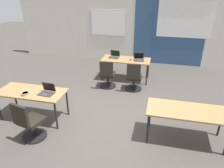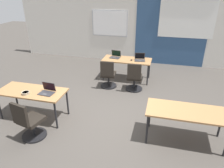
% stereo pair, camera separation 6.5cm
% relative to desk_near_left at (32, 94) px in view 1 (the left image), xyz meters
% --- Properties ---
extents(ground_plane, '(24.00, 24.00, 0.00)m').
position_rel_desk_near_left_xyz_m(ground_plane, '(1.75, 0.60, -0.66)').
color(ground_plane, '#47423D').
extents(back_wall_assembly, '(10.00, 0.27, 2.80)m').
position_rel_desk_near_left_xyz_m(back_wall_assembly, '(1.79, 4.80, 0.75)').
color(back_wall_assembly, silver).
rests_on(back_wall_assembly, ground).
extents(desk_near_left, '(1.60, 0.70, 0.72)m').
position_rel_desk_near_left_xyz_m(desk_near_left, '(0.00, 0.00, 0.00)').
color(desk_near_left, '#A37547').
rests_on(desk_near_left, ground).
extents(desk_near_right, '(1.60, 0.70, 0.72)m').
position_rel_desk_near_left_xyz_m(desk_near_right, '(3.50, 0.00, 0.00)').
color(desk_near_right, '#A37547').
rests_on(desk_near_right, ground).
extents(desk_far_center, '(1.60, 0.70, 0.72)m').
position_rel_desk_near_left_xyz_m(desk_far_center, '(1.75, 2.80, 0.00)').
color(desk_far_center, '#A37547').
rests_on(desk_far_center, ground).
extents(laptop_far_right, '(0.37, 0.32, 0.24)m').
position_rel_desk_near_left_xyz_m(laptop_far_right, '(2.18, 2.81, 0.11)').
color(laptop_far_right, '#333338').
rests_on(laptop_far_right, desk_far_center).
extents(mouse_far_right, '(0.07, 0.11, 0.03)m').
position_rel_desk_near_left_xyz_m(mouse_far_right, '(1.91, 2.73, 0.08)').
color(mouse_far_right, black).
rests_on(mouse_far_right, desk_far_center).
extents(chair_far_right, '(0.52, 0.55, 0.92)m').
position_rel_desk_near_left_xyz_m(chair_far_right, '(2.13, 2.03, -0.28)').
color(chair_far_right, black).
rests_on(chair_far_right, ground).
extents(laptop_far_left, '(0.36, 0.31, 0.23)m').
position_rel_desk_near_left_xyz_m(laptop_far_left, '(1.33, 2.89, 0.11)').
color(laptop_far_left, '#333338').
rests_on(laptop_far_left, desk_far_center).
extents(chair_far_left, '(0.52, 0.56, 0.92)m').
position_rel_desk_near_left_xyz_m(chair_far_left, '(1.31, 2.04, -0.28)').
color(chair_far_left, black).
rests_on(chair_far_left, ground).
extents(laptop_near_left_inner, '(0.35, 0.30, 0.24)m').
position_rel_desk_near_left_xyz_m(laptop_near_left_inner, '(0.42, -0.00, 0.11)').
color(laptop_near_left_inner, '#333338').
rests_on(laptop_near_left_inner, desk_near_left).
extents(chair_near_left_inner, '(0.53, 0.58, 0.92)m').
position_rel_desk_near_left_xyz_m(chair_near_left_inner, '(0.37, -0.74, -0.28)').
color(chair_near_left_inner, black).
rests_on(chair_near_left_inner, ground).
extents(snack_bowl, '(0.18, 0.18, 0.06)m').
position_rel_desk_near_left_xyz_m(snack_bowl, '(-0.02, -0.18, 0.10)').
color(snack_bowl, tan).
rests_on(snack_bowl, desk_near_left).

